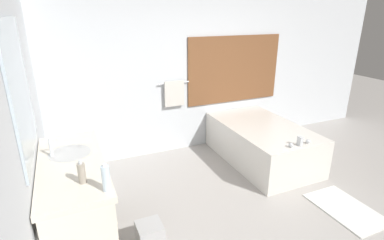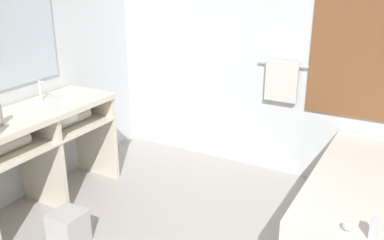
% 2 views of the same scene
% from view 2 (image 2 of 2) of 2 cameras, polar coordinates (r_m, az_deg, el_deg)
% --- Properties ---
extents(wall_back_with_blinds, '(7.40, 0.13, 2.70)m').
position_cam_2_polar(wall_back_with_blinds, '(4.17, 16.86, 9.48)').
color(wall_back_with_blinds, silver).
rests_on(wall_back_with_blinds, ground_plane).
extents(vanity_counter, '(0.57, 1.43, 0.91)m').
position_cam_2_polar(vanity_counter, '(3.92, -19.39, -1.82)').
color(vanity_counter, beige).
rests_on(vanity_counter, ground_plane).
extents(sink_faucet, '(0.09, 0.04, 0.18)m').
position_cam_2_polar(sink_faucet, '(4.04, -19.54, 3.72)').
color(sink_faucet, silver).
rests_on(sink_faucet, vanity_counter).
extents(bathtub, '(1.03, 1.75, 0.69)m').
position_cam_2_polar(bathtub, '(3.56, 23.98, -11.11)').
color(bathtub, silver).
rests_on(bathtub, ground_plane).
extents(waste_bin, '(0.24, 0.24, 0.27)m').
position_cam_2_polar(waste_bin, '(3.54, -16.15, -13.66)').
color(waste_bin, '#B2B2B2').
rests_on(waste_bin, ground_plane).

